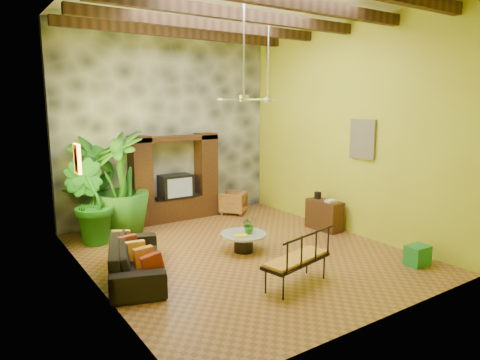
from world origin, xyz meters
TOP-DOWN VIEW (x-y plane):
  - ground at (0.00, 0.00)m, footprint 7.00×7.00m
  - ceiling at (0.00, 0.00)m, footprint 6.00×7.00m
  - back_wall at (0.00, 3.50)m, footprint 6.00×0.02m
  - left_wall at (-3.00, 0.00)m, footprint 0.02×7.00m
  - right_wall at (3.00, 0.00)m, footprint 0.02×7.00m
  - stone_accent_wall at (0.00, 3.44)m, footprint 5.98×0.10m
  - ceiling_beams at (0.00, 0.00)m, footprint 5.95×5.36m
  - entertainment_center at (0.00, 3.14)m, footprint 2.40×0.55m
  - ceiling_fan_front at (-0.20, -0.40)m, footprint 1.28×1.28m
  - ceiling_fan_back at (1.60, 1.20)m, footprint 1.28×1.28m
  - wall_art_mask at (-2.96, 1.00)m, footprint 0.06×0.32m
  - wall_art_painting at (2.96, -0.60)m, footprint 0.06×0.70m
  - sofa at (-2.30, -0.02)m, footprint 1.58×2.47m
  - wicker_armchair at (1.63, 2.80)m, footprint 0.98×0.98m
  - tall_plant_a at (-2.13, 3.15)m, footprint 1.55×1.37m
  - tall_plant_b at (-2.46, 2.36)m, footprint 1.35×1.32m
  - tall_plant_c at (-1.62, 2.72)m, footprint 1.59×1.59m
  - coffee_table at (0.07, 0.00)m, footprint 0.97×0.97m
  - centerpiece_plant at (0.20, -0.02)m, footprint 0.36×0.32m
  - yellow_tray at (-0.09, -0.13)m, footprint 0.31×0.26m
  - iron_bench at (-0.15, -2.00)m, footprint 1.45×0.79m
  - side_console at (2.65, 0.22)m, footprint 0.46×0.94m
  - green_bin at (2.46, -2.51)m, footprint 0.45×0.35m

SIDE VIEW (x-z plane):
  - ground at x=0.00m, z-range 0.00..0.00m
  - green_bin at x=2.46m, z-range 0.00..0.39m
  - coffee_table at x=0.07m, z-range 0.06..0.46m
  - wicker_armchair at x=1.63m, z-range 0.00..0.64m
  - sofa at x=-2.30m, z-range 0.00..0.67m
  - side_console at x=2.65m, z-range 0.00..0.74m
  - yellow_tray at x=-0.09m, z-range 0.40..0.43m
  - iron_bench at x=-0.15m, z-range 0.26..0.83m
  - centerpiece_plant at x=0.20m, z-range 0.40..0.77m
  - tall_plant_b at x=-2.46m, z-range 0.00..1.91m
  - entertainment_center at x=0.00m, z-range -0.18..2.12m
  - tall_plant_a at x=-2.13m, z-range 0.00..2.45m
  - tall_plant_c at x=-1.62m, z-range 0.00..2.48m
  - wall_art_mask at x=-2.96m, z-range 1.83..2.38m
  - wall_art_painting at x=2.96m, z-range 1.85..2.75m
  - back_wall at x=0.00m, z-range 0.00..5.00m
  - left_wall at x=-3.00m, z-range 0.00..5.00m
  - right_wall at x=3.00m, z-range 0.00..5.00m
  - stone_accent_wall at x=0.00m, z-range 0.01..4.99m
  - ceiling_fan_front at x=-0.20m, z-range 2.47..4.33m
  - ceiling_fan_back at x=1.60m, z-range 2.47..4.33m
  - ceiling_beams at x=0.00m, z-range 4.67..4.89m
  - ceiling at x=0.00m, z-range 4.99..5.01m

